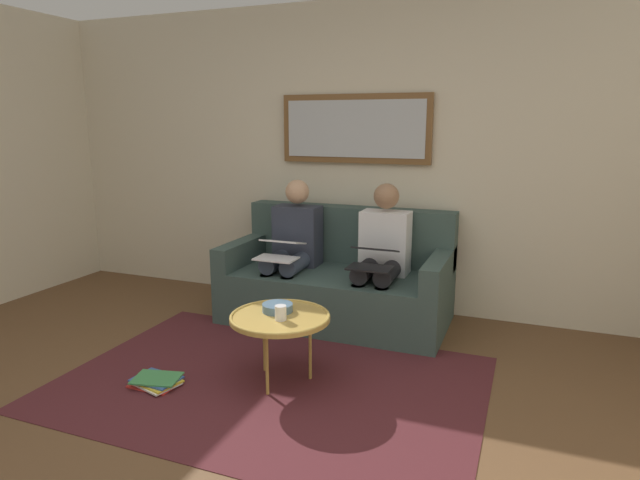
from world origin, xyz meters
name	(u,v)px	position (x,y,z in m)	size (l,w,h in m)	color
ground_plane	(193,469)	(0.00, 0.00, -0.05)	(6.00, 5.20, 0.10)	brown
wall_rear	(358,158)	(0.00, -2.60, 1.30)	(6.00, 0.12, 2.60)	beige
area_rug	(270,383)	(0.00, -0.85, 0.00)	(2.60, 1.80, 0.01)	#4C1E23
couch	(338,282)	(0.00, -2.12, 0.31)	(1.80, 0.90, 0.90)	#384C47
framed_mirror	(355,129)	(0.00, -2.51, 1.55)	(1.31, 0.05, 0.58)	brown
coffee_table	(280,318)	(-0.05, -0.90, 0.42)	(0.62, 0.62, 0.45)	tan
cup	(281,313)	(-0.08, -0.84, 0.48)	(0.07, 0.07, 0.09)	silver
bowl	(277,308)	(0.00, -0.97, 0.46)	(0.19, 0.19, 0.05)	slate
person_left	(382,253)	(-0.38, -2.05, 0.61)	(0.38, 0.58, 1.14)	silver
laptop_black	(373,257)	(-0.38, -1.80, 0.63)	(0.32, 0.34, 0.15)	black
person_right	(293,245)	(0.38, -2.05, 0.61)	(0.38, 0.58, 1.14)	#2D3342
laptop_white	(280,249)	(0.38, -1.80, 0.63)	(0.32, 0.33, 0.14)	white
magazine_stack	(156,381)	(0.65, -0.56, 0.03)	(0.33, 0.27, 0.05)	red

